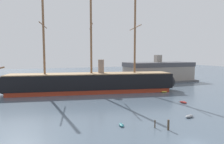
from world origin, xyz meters
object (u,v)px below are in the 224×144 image
(tall_ship, at_px, (92,82))
(mooring_piling_nearest, at_px, (155,124))
(dinghy_far_right, at_px, (166,86))
(mooring_piling_left_pair, at_px, (168,125))
(dinghy_alongside_stern, at_px, (164,92))
(dockside_warehouse_right, at_px, (158,72))
(dinghy_foreground_right, at_px, (189,116))
(dinghy_foreground_left, at_px, (121,125))
(dinghy_mid_right, at_px, (183,102))

(tall_ship, bearing_deg, mooring_piling_nearest, -86.74)
(tall_ship, relative_size, mooring_piling_nearest, 46.13)
(dinghy_far_right, bearing_deg, mooring_piling_left_pair, -126.12)
(dinghy_alongside_stern, distance_m, dockside_warehouse_right, 33.46)
(dockside_warehouse_right, bearing_deg, dinghy_foreground_right, -117.98)
(tall_ship, bearing_deg, dockside_warehouse_right, 22.86)
(tall_ship, relative_size, dinghy_foreground_left, 35.01)
(dinghy_far_right, xyz_separation_m, mooring_piling_left_pair, (-32.08, -43.96, 0.76))
(tall_ship, height_order, dockside_warehouse_right, tall_ship)
(dinghy_far_right, bearing_deg, dockside_warehouse_right, 66.86)
(dinghy_foreground_left, height_order, dinghy_far_right, dinghy_far_right)
(mooring_piling_nearest, relative_size, dockside_warehouse_right, 0.04)
(tall_ship, xyz_separation_m, dinghy_mid_right, (21.71, -26.32, -3.70))
(dinghy_foreground_right, distance_m, mooring_piling_nearest, 11.59)
(dinghy_alongside_stern, relative_size, mooring_piling_nearest, 1.50)
(dockside_warehouse_right, bearing_deg, dinghy_alongside_stern, -120.39)
(dinghy_alongside_stern, xyz_separation_m, mooring_piling_nearest, (-24.22, -30.09, 0.55))
(dinghy_alongside_stern, relative_size, dinghy_far_right, 1.00)
(dinghy_alongside_stern, bearing_deg, dinghy_mid_right, -106.70)
(mooring_piling_nearest, bearing_deg, dinghy_far_right, 51.16)
(dinghy_foreground_left, distance_m, mooring_piling_left_pair, 9.32)
(mooring_piling_nearest, distance_m, mooring_piling_left_pair, 2.61)
(dinghy_foreground_left, relative_size, dinghy_mid_right, 0.85)
(dinghy_foreground_right, distance_m, dinghy_alongside_stern, 30.28)
(tall_ship, distance_m, dinghy_foreground_left, 37.35)
(dinghy_mid_right, height_order, dinghy_alongside_stern, dinghy_mid_right)
(dinghy_mid_right, bearing_deg, dinghy_alongside_stern, 73.30)
(mooring_piling_nearest, bearing_deg, tall_ship, 93.26)
(dinghy_mid_right, xyz_separation_m, mooring_piling_nearest, (-19.41, -14.06, 0.54))
(mooring_piling_nearest, xyz_separation_m, dockside_warehouse_right, (40.96, 58.63, 4.45))
(dockside_warehouse_right, bearing_deg, mooring_piling_nearest, -124.94)
(dinghy_alongside_stern, bearing_deg, mooring_piling_left_pair, -125.04)
(dinghy_mid_right, height_order, dinghy_far_right, dinghy_mid_right)
(dinghy_alongside_stern, xyz_separation_m, dinghy_far_right, (9.67, 12.00, -0.00))
(dinghy_foreground_left, relative_size, dinghy_alongside_stern, 0.88)
(dinghy_foreground_right, relative_size, dinghy_mid_right, 1.08)
(dinghy_alongside_stern, bearing_deg, dockside_warehouse_right, 59.61)
(dinghy_far_right, bearing_deg, dinghy_alongside_stern, -128.85)
(dinghy_foreground_left, bearing_deg, dockside_warehouse_right, 49.72)
(mooring_piling_nearest, bearing_deg, dinghy_foreground_left, 149.86)
(dinghy_alongside_stern, xyz_separation_m, mooring_piling_left_pair, (-22.41, -31.96, 0.76))
(mooring_piling_nearest, height_order, mooring_piling_left_pair, mooring_piling_left_pair)
(dinghy_foreground_right, bearing_deg, tall_ship, 109.79)
(dinghy_foreground_left, bearing_deg, tall_ship, 84.53)
(dinghy_far_right, height_order, mooring_piling_left_pair, mooring_piling_left_pair)
(dinghy_alongside_stern, distance_m, mooring_piling_nearest, 38.63)
(dinghy_foreground_right, distance_m, dockside_warehouse_right, 63.50)
(tall_ship, bearing_deg, dinghy_mid_right, -50.48)
(dinghy_foreground_right, distance_m, mooring_piling_left_pair, 10.53)
(dinghy_alongside_stern, relative_size, dockside_warehouse_right, 0.06)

